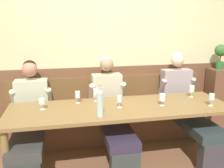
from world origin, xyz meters
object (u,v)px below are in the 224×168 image
Objects in this scene: dining_table at (120,112)px; wine_glass_center_front at (42,102)px; wall_bench at (110,122)px; wine_glass_mid_left at (78,95)px; person_left_seat at (112,110)px; wine_glass_center_rear at (192,89)px; wine_bottle_clear_water at (100,102)px; potted_plant at (221,53)px; wine_glass_mid_right at (162,98)px; person_right_seat at (30,116)px; wine_glass_right_end at (96,92)px; wine_glass_near_bucket at (120,99)px; wine_glass_by_bottle at (212,97)px; person_center_right_seat at (186,104)px.

dining_table is 0.93m from wine_glass_center_front.
wall_bench is 0.88m from wine_glass_mid_left.
wine_glass_center_front reaches higher than dining_table.
dining_table is 2.07× the size of person_left_seat.
wine_glass_center_rear is (1.93, 0.10, 0.02)m from wine_glass_center_front.
potted_plant is (2.06, 0.98, 0.35)m from wine_bottle_clear_water.
wine_bottle_clear_water is 2.30m from potted_plant.
dining_table is 0.53m from wine_glass_mid_right.
wine_glass_mid_left is 0.39× the size of potted_plant.
person_right_seat is at bearing 172.10° from wine_glass_mid_left.
person_left_seat reaches higher than dining_table.
wine_glass_mid_right is (1.58, -0.38, 0.25)m from person_right_seat.
person_right_seat is at bearing 127.24° from wine_glass_center_front.
wine_glass_mid_left is at bearing -168.85° from wine_glass_right_end.
wine_glass_near_bucket is 0.54m from wine_glass_mid_left.
person_left_seat is (-0.05, 0.31, -0.07)m from dining_table.
person_left_seat reaches higher than wine_glass_by_bottle.
wine_glass_by_bottle is (1.09, -0.16, 0.01)m from wine_glass_near_bucket.
person_center_right_seat is at bearing -0.03° from person_left_seat.
potted_plant is (1.77, 0.71, 0.58)m from dining_table.
wine_glass_near_bucket is at bearing -157.42° from potted_plant.
wall_bench is 18.15× the size of wine_glass_right_end.
potted_plant reaches higher than wine_glass_by_bottle.
wine_glass_right_end reaches higher than wine_glass_by_bottle.
dining_table is at bearing -16.35° from person_right_seat.
wall_bench is 19.46× the size of wine_glass_by_bottle.
person_left_seat is (1.04, -0.01, 0.00)m from person_right_seat.
wine_glass_near_bucket is 0.37× the size of potted_plant.
wine_glass_right_end is 1.28m from wine_glass_center_rear.
dining_table is at bearing 42.48° from wine_bottle_clear_water.
wine_glass_center_front is at bearing 150.58° from wine_bottle_clear_water.
wine_glass_mid_right is (-0.52, -0.37, 0.25)m from person_center_right_seat.
person_right_seat is at bearing 143.86° from wine_bottle_clear_water.
wine_glass_mid_left is (-0.44, -0.07, 0.25)m from person_left_seat.
wine_bottle_clear_water reaches higher than wine_glass_mid_left.
person_left_seat is 1.11m from wine_glass_center_rear.
person_right_seat is (-1.08, -0.36, 0.32)m from wall_bench.
wine_glass_mid_left is at bearing -7.90° from person_right_seat.
wine_glass_mid_right is at bearing -33.74° from person_left_seat.
wine_glass_center_rear is at bearing -144.88° from potted_plant.
wine_glass_center_front is 0.89m from wine_glass_near_bucket.
wine_glass_center_rear reaches higher than wine_glass_by_bottle.
wine_glass_by_bottle is at bearing -84.15° from person_center_right_seat.
person_left_seat reaches higher than wine_glass_near_bucket.
person_center_right_seat reaches higher than person_right_seat.
person_left_seat is 8.38× the size of wine_glass_mid_left.
potted_plant is at bearing 13.21° from wine_glass_center_front.
person_left_seat is 0.42m from wine_glass_near_bucket.
potted_plant reaches higher than wine_glass_mid_left.
wine_glass_mid_right is at bearing -16.58° from wine_glass_mid_left.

